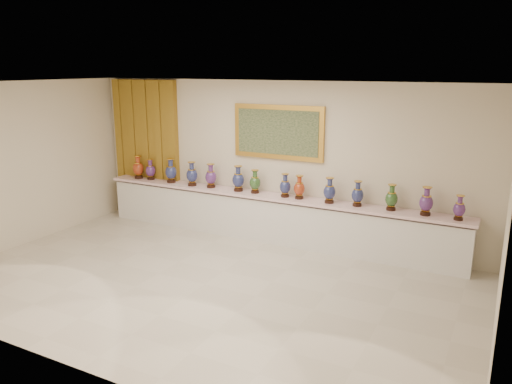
{
  "coord_description": "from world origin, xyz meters",
  "views": [
    {
      "loc": [
        3.95,
        -5.91,
        3.25
      ],
      "look_at": [
        0.0,
        1.7,
        1.08
      ],
      "focal_mm": 35.0,
      "sensor_mm": 36.0,
      "label": 1
    }
  ],
  "objects_px": {
    "vase_0": "(138,168)",
    "counter": "(270,218)",
    "vase_1": "(151,170)",
    "vase_2": "(171,172)"
  },
  "relations": [
    {
      "from": "vase_1",
      "to": "counter",
      "type": "bearing_deg",
      "value": -0.11
    },
    {
      "from": "vase_1",
      "to": "vase_0",
      "type": "bearing_deg",
      "value": -173.04
    },
    {
      "from": "vase_0",
      "to": "vase_2",
      "type": "height_order",
      "value": "vase_2"
    },
    {
      "from": "vase_0",
      "to": "vase_1",
      "type": "height_order",
      "value": "vase_0"
    },
    {
      "from": "counter",
      "to": "vase_0",
      "type": "height_order",
      "value": "vase_0"
    },
    {
      "from": "vase_1",
      "to": "vase_2",
      "type": "xyz_separation_m",
      "value": [
        0.56,
        -0.03,
        0.03
      ]
    },
    {
      "from": "counter",
      "to": "vase_2",
      "type": "distance_m",
      "value": 2.36
    },
    {
      "from": "vase_2",
      "to": "counter",
      "type": "bearing_deg",
      "value": 0.67
    },
    {
      "from": "vase_0",
      "to": "counter",
      "type": "bearing_deg",
      "value": 0.58
    },
    {
      "from": "counter",
      "to": "vase_2",
      "type": "bearing_deg",
      "value": -179.33
    }
  ]
}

